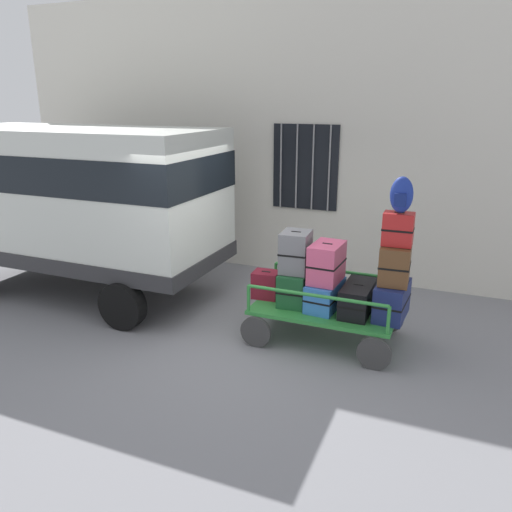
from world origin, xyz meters
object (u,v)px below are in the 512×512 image
Objects in this scene: van at (78,194)px; suitcase_right_top at (398,229)px; suitcase_center_middle at (327,263)px; backpack at (402,195)px; suitcase_midleft_middle at (296,252)px; suitcase_right_bottom at (392,300)px; suitcase_right_middle at (395,265)px; suitcase_midleft_bottom at (295,287)px; suitcase_left_bottom at (266,284)px; luggage_cart at (325,313)px; suitcase_midright_bottom at (358,298)px; suitcase_center_bottom at (325,295)px.

van reaches higher than suitcase_right_top.
backpack reaches higher than suitcase_center_middle.
suitcase_right_bottom is at bearing 0.53° from suitcase_midleft_middle.
suitcase_right_bottom is at bearing -2.32° from van.
suitcase_right_middle is at bearing -0.19° from suitcase_midleft_middle.
van is at bearing 176.93° from suitcase_midleft_bottom.
suitcase_left_bottom is at bearing 177.60° from suitcase_center_middle.
suitcase_midleft_middle reaches higher than luggage_cart.
luggage_cart is at bearing -0.86° from suitcase_midleft_bottom.
luggage_cart is 2.85× the size of suitcase_right_bottom.
suitcase_midleft_bottom is 1.51× the size of backpack.
suitcase_left_bottom is at bearing 178.20° from backpack.
suitcase_midleft_bottom is at bearing 178.71° from suitcase_midright_bottom.
backpack is at bearing -1.91° from suitcase_midleft_bottom.
luggage_cart is at bearing 90.00° from suitcase_center_middle.
suitcase_center_middle is at bearing 90.00° from suitcase_center_bottom.
suitcase_midleft_bottom is at bearing -179.93° from suitcase_right_top.
suitcase_right_bottom is (5.13, -0.21, -0.98)m from van.
van is 3.55m from suitcase_left_bottom.
suitcase_right_top is at bearing 2.80° from suitcase_midright_bottom.
suitcase_midleft_bottom reaches higher than suitcase_center_bottom.
luggage_cart is 1.54m from suitcase_right_top.
suitcase_midleft_bottom is at bearing 90.00° from suitcase_midleft_middle.
backpack reaches higher than suitcase_midleft_bottom.
suitcase_midleft_bottom reaches higher than suitcase_midright_bottom.
suitcase_center_bottom is (0.44, -0.03, -0.55)m from suitcase_midleft_middle.
suitcase_center_bottom is 1.69× the size of suitcase_right_top.
van is at bearing 176.71° from suitcase_midleft_middle.
backpack is (0.01, -0.04, 1.37)m from suitcase_right_bottom.
suitcase_midleft_bottom is 0.87× the size of suitcase_midright_bottom.
suitcase_midleft_middle is 1.34× the size of suitcase_right_top.
van is 8.45× the size of suitcase_midleft_middle.
luggage_cart is 0.52m from suitcase_midright_bottom.
backpack reaches higher than suitcase_right_middle.
luggage_cart is 0.28m from suitcase_center_bottom.
suitcase_midleft_middle reaches higher than suitcase_center_middle.
suitcase_midleft_bottom is 1.39m from suitcase_right_middle.
suitcase_midleft_middle is 0.70m from suitcase_center_bottom.
suitcase_midright_bottom is at bearing -0.30° from suitcase_midleft_middle.
suitcase_center_bottom is 1.02× the size of suitcase_right_bottom.
suitcase_midleft_middle is 1.40m from suitcase_right_bottom.
suitcase_midleft_middle is 1.31m from suitcase_right_middle.
backpack is at bearing -2.43° from luggage_cart.
suitcase_right_bottom is (1.31, -0.00, 0.01)m from suitcase_midleft_bottom.
suitcase_right_middle is at bearing -90.00° from suitcase_right_bottom.
suitcase_right_bottom reaches higher than suitcase_center_bottom.
suitcase_right_top is at bearing 90.00° from suitcase_right_bottom.
suitcase_right_middle reaches higher than suitcase_left_bottom.
suitcase_center_middle is (0.00, -0.02, 0.73)m from luggage_cart.
suitcase_right_middle is at bearing 114.92° from backpack.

